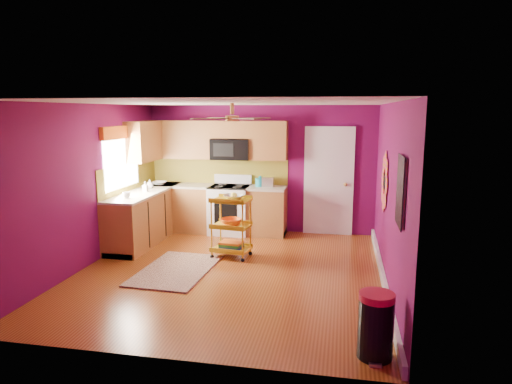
# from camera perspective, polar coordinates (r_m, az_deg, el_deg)

# --- Properties ---
(ground) EXTENTS (5.00, 5.00, 0.00)m
(ground) POSITION_cam_1_polar(r_m,az_deg,el_deg) (6.98, -3.21, -9.92)
(ground) COLOR #6C3110
(ground) RESTS_ON ground
(room_envelope) EXTENTS (4.54, 5.04, 2.52)m
(room_envelope) POSITION_cam_1_polar(r_m,az_deg,el_deg) (6.59, -3.13, 3.52)
(room_envelope) COLOR #620B47
(room_envelope) RESTS_ON ground
(lower_cabinets) EXTENTS (2.81, 2.31, 0.94)m
(lower_cabinets) POSITION_cam_1_polar(r_m,az_deg,el_deg) (8.91, -8.82, -2.69)
(lower_cabinets) COLOR brown
(lower_cabinets) RESTS_ON ground
(electric_range) EXTENTS (0.76, 0.66, 1.13)m
(electric_range) POSITION_cam_1_polar(r_m,az_deg,el_deg) (9.00, -3.28, -2.13)
(electric_range) COLOR white
(electric_range) RESTS_ON ground
(upper_cabinetry) EXTENTS (2.80, 2.30, 1.26)m
(upper_cabinetry) POSITION_cam_1_polar(r_m,az_deg,el_deg) (9.01, -7.66, 6.27)
(upper_cabinetry) COLOR brown
(upper_cabinetry) RESTS_ON ground
(left_window) EXTENTS (0.08, 1.35, 1.08)m
(left_window) POSITION_cam_1_polar(r_m,az_deg,el_deg) (8.36, -16.50, 5.23)
(left_window) COLOR white
(left_window) RESTS_ON ground
(panel_door) EXTENTS (0.95, 0.11, 2.15)m
(panel_door) POSITION_cam_1_polar(r_m,az_deg,el_deg) (8.93, 9.07, 1.20)
(panel_door) COLOR white
(panel_door) RESTS_ON ground
(right_wall_art) EXTENTS (0.04, 2.74, 1.04)m
(right_wall_art) POSITION_cam_1_polar(r_m,az_deg,el_deg) (6.12, 16.51, 0.83)
(right_wall_art) COLOR black
(right_wall_art) RESTS_ON ground
(ceiling_fan) EXTENTS (1.01, 1.01, 0.26)m
(ceiling_fan) POSITION_cam_1_polar(r_m,az_deg,el_deg) (6.75, -2.99, 9.27)
(ceiling_fan) COLOR #BF8C3F
(ceiling_fan) RESTS_ON ground
(shag_rug) EXTENTS (1.06, 1.66, 0.02)m
(shag_rug) POSITION_cam_1_polar(r_m,az_deg,el_deg) (7.11, -9.94, -9.56)
(shag_rug) COLOR black
(shag_rug) RESTS_ON ground
(rolling_cart) EXTENTS (0.66, 0.52, 1.09)m
(rolling_cart) POSITION_cam_1_polar(r_m,az_deg,el_deg) (7.49, -3.07, -4.02)
(rolling_cart) COLOR gold
(rolling_cart) RESTS_ON ground
(trash_can) EXTENTS (0.36, 0.39, 0.66)m
(trash_can) POSITION_cam_1_polar(r_m,az_deg,el_deg) (4.76, 14.73, -15.84)
(trash_can) COLOR black
(trash_can) RESTS_ON ground
(teal_kettle) EXTENTS (0.18, 0.18, 0.21)m
(teal_kettle) POSITION_cam_1_polar(r_m,az_deg,el_deg) (8.86, 0.52, 1.25)
(teal_kettle) COLOR teal
(teal_kettle) RESTS_ON lower_cabinets
(toaster) EXTENTS (0.22, 0.15, 0.18)m
(toaster) POSITION_cam_1_polar(r_m,az_deg,el_deg) (8.83, 1.51, 1.26)
(toaster) COLOR beige
(toaster) RESTS_ON lower_cabinets
(soap_bottle_a) EXTENTS (0.08, 0.08, 0.18)m
(soap_bottle_a) POSITION_cam_1_polar(r_m,az_deg,el_deg) (8.52, -13.68, 0.65)
(soap_bottle_a) COLOR #EA3F72
(soap_bottle_a) RESTS_ON lower_cabinets
(soap_bottle_b) EXTENTS (0.13, 0.13, 0.17)m
(soap_bottle_b) POSITION_cam_1_polar(r_m,az_deg,el_deg) (8.86, -13.14, 0.99)
(soap_bottle_b) COLOR white
(soap_bottle_b) RESTS_ON lower_cabinets
(counter_dish) EXTENTS (0.27, 0.27, 0.07)m
(counter_dish) POSITION_cam_1_polar(r_m,az_deg,el_deg) (9.27, -11.97, 1.10)
(counter_dish) COLOR white
(counter_dish) RESTS_ON lower_cabinets
(counter_cup) EXTENTS (0.13, 0.13, 0.10)m
(counter_cup) POSITION_cam_1_polar(r_m,az_deg,el_deg) (7.98, -15.90, -0.37)
(counter_cup) COLOR white
(counter_cup) RESTS_ON lower_cabinets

